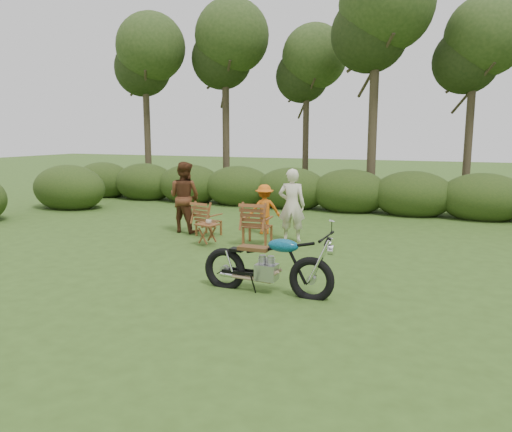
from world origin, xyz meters
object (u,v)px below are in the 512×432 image
at_px(lawn_chair_right, 257,244).
at_px(side_table, 207,235).
at_px(cup, 209,222).
at_px(adult_a, 291,241).
at_px(lawn_chair_left, 209,235).
at_px(motorcycle, 267,292).
at_px(adult_b, 185,232).
at_px(child, 264,233).

distance_m(lawn_chair_right, side_table, 1.19).
distance_m(cup, adult_a, 2.06).
distance_m(lawn_chair_left, cup, 1.27).
distance_m(lawn_chair_right, adult_a, 0.86).
distance_m(motorcycle, adult_b, 5.37).
height_order(side_table, adult_a, adult_a).
height_order(motorcycle, adult_a, adult_a).
relative_size(lawn_chair_left, adult_b, 0.48).
bearing_deg(side_table, lawn_chair_right, 30.77).
relative_size(motorcycle, side_table, 4.19).
bearing_deg(adult_b, motorcycle, 141.69).
height_order(lawn_chair_left, adult_b, adult_b).
height_order(lawn_chair_right, child, child).
distance_m(motorcycle, side_table, 3.64).
height_order(lawn_chair_right, cup, cup).
bearing_deg(side_table, child, 68.22).
bearing_deg(adult_a, side_table, 23.57).
xyz_separation_m(motorcycle, adult_a, (-0.85, 3.80, 0.00)).
bearing_deg(side_table, motorcycle, -46.68).
relative_size(lawn_chair_right, child, 0.79).
relative_size(cup, child, 0.10).
bearing_deg(child, lawn_chair_right, 74.94).
relative_size(cup, adult_a, 0.08).
bearing_deg(child, adult_b, -12.43).
distance_m(lawn_chair_left, adult_a, 2.15).
xyz_separation_m(motorcycle, lawn_chair_right, (-1.49, 3.24, 0.00)).
bearing_deg(adult_b, lawn_chair_left, 174.63).
bearing_deg(adult_a, motorcycle, 90.98).
bearing_deg(lawn_chair_left, adult_b, -1.78).
relative_size(motorcycle, lawn_chair_left, 2.43).
bearing_deg(adult_a, lawn_chair_left, -7.54).
bearing_deg(child, cup, 40.16).
height_order(motorcycle, child, child).
bearing_deg(motorcycle, cup, 133.46).
bearing_deg(side_table, adult_a, 35.16).
bearing_deg(lawn_chair_left, lawn_chair_right, 175.27).
bearing_deg(adult_a, adult_b, -11.98).
distance_m(motorcycle, adult_a, 3.90).
relative_size(side_table, adult_a, 0.29).
distance_m(motorcycle, child, 4.76).
xyz_separation_m(lawn_chair_left, side_table, (0.50, -1.01, 0.25)).
bearing_deg(adult_a, cup, 24.04).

